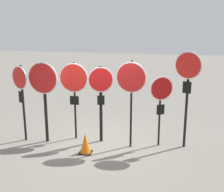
{
  "coord_description": "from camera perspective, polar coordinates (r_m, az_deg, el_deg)",
  "views": [
    {
      "loc": [
        1.73,
        -8.2,
        3.74
      ],
      "look_at": [
        0.32,
        0.0,
        1.47
      ],
      "focal_mm": 50.0,
      "sensor_mm": 36.0,
      "label": 1
    }
  ],
  "objects": [
    {
      "name": "ground_plane",
      "position": [
        9.18,
        -2.0,
        -8.77
      ],
      "size": [
        40.0,
        40.0,
        0.0
      ],
      "primitive_type": "plane",
      "color": "gray"
    },
    {
      "name": "stop_sign_0",
      "position": [
        9.28,
        -16.35,
        1.59
      ],
      "size": [
        0.59,
        0.36,
        2.27
      ],
      "rotation": [
        0.0,
        0.0,
        -0.52
      ],
      "color": "black",
      "rests_on": "ground"
    },
    {
      "name": "stop_sign_1",
      "position": [
        9.01,
        -12.41,
        1.6
      ],
      "size": [
        0.9,
        0.19,
        2.38
      ],
      "rotation": [
        0.0,
        0.0,
        -0.12
      ],
      "color": "black",
      "rests_on": "ground"
    },
    {
      "name": "stop_sign_2",
      "position": [
        9.08,
        -6.99,
        2.32
      ],
      "size": [
        0.85,
        0.11,
        2.33
      ],
      "rotation": [
        0.0,
        0.0,
        0.0
      ],
      "color": "black",
      "rests_on": "ground"
    },
    {
      "name": "stop_sign_3",
      "position": [
        8.85,
        -2.06,
        0.88
      ],
      "size": [
        0.71,
        0.22,
        2.25
      ],
      "rotation": [
        0.0,
        0.0,
        0.24
      ],
      "color": "black",
      "rests_on": "ground"
    },
    {
      "name": "stop_sign_4",
      "position": [
        8.41,
        3.51,
        2.31
      ],
      "size": [
        0.84,
        0.16,
        2.48
      ],
      "rotation": [
        0.0,
        0.0,
        -0.13
      ],
      "color": "black",
      "rests_on": "ground"
    },
    {
      "name": "stop_sign_5",
      "position": [
        8.67,
        8.96,
        0.12
      ],
      "size": [
        0.61,
        0.3,
        2.03
      ],
      "rotation": [
        0.0,
        0.0,
        0.43
      ],
      "color": "black",
      "rests_on": "ground"
    },
    {
      "name": "stop_sign_6",
      "position": [
        8.61,
        13.66,
        2.93
      ],
      "size": [
        0.7,
        0.3,
        2.72
      ],
      "rotation": [
        0.0,
        0.0,
        -0.38
      ],
      "color": "black",
      "rests_on": "ground"
    },
    {
      "name": "traffic_cone_0",
      "position": [
        8.56,
        -4.9,
        -8.63
      ],
      "size": [
        0.34,
        0.34,
        0.57
      ],
      "color": "black",
      "rests_on": "ground"
    }
  ]
}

